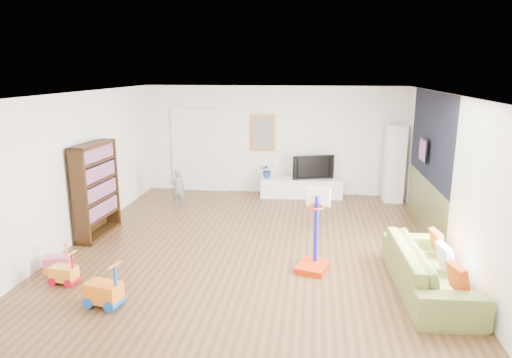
# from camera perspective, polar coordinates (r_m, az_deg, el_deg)

# --- Properties ---
(floor) EXTENTS (6.50, 7.50, 0.00)m
(floor) POSITION_cam_1_polar(r_m,az_deg,el_deg) (8.27, -0.36, -8.42)
(floor) COLOR brown
(floor) RESTS_ON ground
(ceiling) EXTENTS (6.50, 7.50, 0.00)m
(ceiling) POSITION_cam_1_polar(r_m,az_deg,el_deg) (7.67, -0.39, 10.61)
(ceiling) COLOR white
(ceiling) RESTS_ON ground
(wall_back) EXTENTS (6.50, 0.00, 2.70)m
(wall_back) POSITION_cam_1_polar(r_m,az_deg,el_deg) (11.52, 2.14, 4.86)
(wall_back) COLOR white
(wall_back) RESTS_ON ground
(wall_front) EXTENTS (6.50, 0.00, 2.70)m
(wall_front) POSITION_cam_1_polar(r_m,az_deg,el_deg) (4.35, -7.12, -10.26)
(wall_front) COLOR silver
(wall_front) RESTS_ON ground
(wall_left) EXTENTS (0.00, 7.50, 2.70)m
(wall_left) POSITION_cam_1_polar(r_m,az_deg,el_deg) (8.89, -21.61, 1.28)
(wall_left) COLOR silver
(wall_left) RESTS_ON ground
(wall_right) EXTENTS (0.00, 7.50, 2.70)m
(wall_right) POSITION_cam_1_polar(r_m,az_deg,el_deg) (8.10, 23.05, 0.02)
(wall_right) COLOR silver
(wall_right) RESTS_ON ground
(navy_accent) EXTENTS (0.01, 3.20, 1.70)m
(navy_accent) POSITION_cam_1_polar(r_m,az_deg,el_deg) (9.34, 21.00, 5.01)
(navy_accent) COLOR black
(navy_accent) RESTS_ON wall_right
(olive_wainscot) EXTENTS (0.01, 3.20, 1.00)m
(olive_wainscot) POSITION_cam_1_polar(r_m,az_deg,el_deg) (9.62, 20.32, -2.95)
(olive_wainscot) COLOR brown
(olive_wainscot) RESTS_ON wall_right
(doorway) EXTENTS (1.45, 0.06, 2.10)m
(doorway) POSITION_cam_1_polar(r_m,az_deg,el_deg) (11.86, -7.09, 3.54)
(doorway) COLOR white
(doorway) RESTS_ON ground
(painting_back) EXTENTS (0.62, 0.06, 0.92)m
(painting_back) POSITION_cam_1_polar(r_m,az_deg,el_deg) (11.48, 0.88, 5.84)
(painting_back) COLOR gold
(painting_back) RESTS_ON wall_back
(artwork_right) EXTENTS (0.04, 0.56, 0.46)m
(artwork_right) POSITION_cam_1_polar(r_m,az_deg,el_deg) (9.57, 20.20, 3.44)
(artwork_right) COLOR #7F3F8C
(artwork_right) RESTS_ON wall_right
(media_console) EXTENTS (2.02, 0.61, 0.47)m
(media_console) POSITION_cam_1_polar(r_m,az_deg,el_deg) (11.36, 5.66, -1.08)
(media_console) COLOR white
(media_console) RESTS_ON ground
(tall_cabinet) EXTENTS (0.44, 0.44, 1.84)m
(tall_cabinet) POSITION_cam_1_polar(r_m,az_deg,el_deg) (11.26, 16.92, 1.84)
(tall_cabinet) COLOR white
(tall_cabinet) RESTS_ON ground
(bookshelf) EXTENTS (0.37, 1.23, 1.77)m
(bookshelf) POSITION_cam_1_polar(r_m,az_deg,el_deg) (9.07, -19.40, -1.32)
(bookshelf) COLOR #311C0B
(bookshelf) RESTS_ON ground
(sofa) EXTENTS (0.99, 2.31, 0.66)m
(sofa) POSITION_cam_1_polar(r_m,az_deg,el_deg) (7.04, 20.81, -10.51)
(sofa) COLOR olive
(sofa) RESTS_ON ground
(basketball_hoop) EXTENTS (0.58, 0.65, 1.31)m
(basketball_hoop) POSITION_cam_1_polar(r_m,az_deg,el_deg) (7.17, 7.21, -6.45)
(basketball_hoop) COLOR red
(basketball_hoop) RESTS_ON ground
(ride_on_yellow) EXTENTS (0.40, 0.28, 0.50)m
(ride_on_yellow) POSITION_cam_1_polar(r_m,az_deg,el_deg) (7.40, -22.94, -10.18)
(ride_on_yellow) COLOR #FFA227
(ride_on_yellow) RESTS_ON ground
(ride_on_orange) EXTENTS (0.52, 0.38, 0.63)m
(ride_on_orange) POSITION_cam_1_polar(r_m,az_deg,el_deg) (6.54, -18.58, -12.39)
(ride_on_orange) COLOR orange
(ride_on_orange) RESTS_ON ground
(ride_on_pink) EXTENTS (0.43, 0.34, 0.50)m
(ride_on_pink) POSITION_cam_1_polar(r_m,az_deg,el_deg) (7.84, -23.69, -8.93)
(ride_on_pink) COLOR #EE557F
(ride_on_pink) RESTS_ON ground
(child) EXTENTS (0.36, 0.28, 0.87)m
(child) POSITION_cam_1_polar(r_m,az_deg,el_deg) (10.62, -9.73, -1.13)
(child) COLOR slate
(child) RESTS_ON ground
(tv) EXTENTS (1.03, 0.44, 0.60)m
(tv) POSITION_cam_1_polar(r_m,az_deg,el_deg) (11.29, 7.04, 1.56)
(tv) COLOR black
(tv) RESTS_ON media_console
(vase_plant) EXTENTS (0.41, 0.38, 0.38)m
(vase_plant) POSITION_cam_1_polar(r_m,az_deg,el_deg) (11.30, 1.44, 1.10)
(vase_plant) COLOR navy
(vase_plant) RESTS_ON media_console
(pillow_left) EXTENTS (0.18, 0.38, 0.36)m
(pillow_left) POSITION_cam_1_polar(r_m,az_deg,el_deg) (6.43, 23.95, -11.28)
(pillow_left) COLOR #AD380D
(pillow_left) RESTS_ON sofa
(pillow_center) EXTENTS (0.16, 0.39, 0.38)m
(pillow_center) POSITION_cam_1_polar(r_m,az_deg,el_deg) (7.01, 22.64, -9.07)
(pillow_center) COLOR white
(pillow_center) RESTS_ON sofa
(pillow_right) EXTENTS (0.14, 0.36, 0.35)m
(pillow_right) POSITION_cam_1_polar(r_m,az_deg,el_deg) (7.59, 21.71, -7.27)
(pillow_right) COLOR #BA4215
(pillow_right) RESTS_ON sofa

